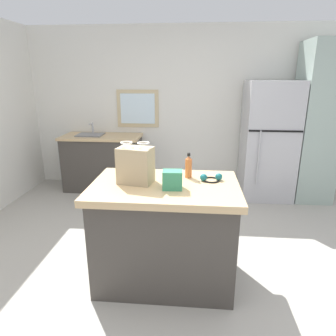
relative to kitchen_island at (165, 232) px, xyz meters
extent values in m
plane|color=#ADA89E|center=(0.07, -0.12, -0.46)|extent=(6.45, 6.45, 0.00)
cube|color=silver|center=(0.07, 2.57, 0.81)|extent=(5.11, 0.10, 2.55)
cube|color=#CCB78C|center=(-0.69, 2.51, 0.82)|extent=(0.68, 0.04, 0.60)
cube|color=white|center=(-0.69, 2.49, 0.82)|extent=(0.56, 0.02, 0.48)
cube|color=#423D38|center=(0.00, 0.00, -0.03)|extent=(1.17, 0.75, 0.86)
cube|color=tan|center=(0.00, 0.00, 0.42)|extent=(1.25, 0.83, 0.06)
cube|color=#B7B7BC|center=(1.34, 2.13, 0.40)|extent=(0.74, 0.71, 1.74)
cube|color=black|center=(1.34, 1.77, 0.61)|extent=(0.72, 0.01, 0.02)
cylinder|color=#B7B7BC|center=(1.14, 1.75, 0.23)|extent=(0.02, 0.02, 0.78)
cube|color=#9EB2A8|center=(1.99, 2.13, 0.67)|extent=(0.53, 0.67, 2.27)
cube|color=#423D38|center=(-1.24, 2.21, -0.04)|extent=(1.20, 0.56, 0.85)
cube|color=tan|center=(-1.24, 2.21, 0.41)|extent=(1.24, 0.60, 0.04)
cube|color=slate|center=(-1.42, 2.21, 0.38)|extent=(0.40, 0.32, 0.14)
cylinder|color=#B7B7BC|center=(-1.42, 2.35, 0.52)|extent=(0.03, 0.03, 0.18)
cylinder|color=#B7B7BC|center=(-1.42, 2.28, 0.60)|extent=(0.02, 0.14, 0.02)
cube|color=tan|center=(-0.25, 0.02, 0.61)|extent=(0.32, 0.24, 0.31)
torus|color=white|center=(-0.32, 0.02, 0.80)|extent=(0.12, 0.12, 0.01)
torus|color=white|center=(-0.18, 0.02, 0.80)|extent=(0.12, 0.12, 0.01)
cube|color=#388E66|center=(0.07, -0.10, 0.53)|extent=(0.16, 0.13, 0.15)
cylinder|color=#C66633|center=(0.19, 0.19, 0.54)|extent=(0.06, 0.06, 0.17)
cone|color=#C66633|center=(0.19, 0.19, 0.64)|extent=(0.06, 0.06, 0.03)
cylinder|color=black|center=(0.19, 0.19, 0.67)|extent=(0.03, 0.03, 0.02)
torus|color=black|center=(0.39, 0.12, 0.46)|extent=(0.18, 0.18, 0.01)
sphere|color=#19666B|center=(0.33, 0.11, 0.49)|extent=(0.06, 0.06, 0.06)
sphere|color=#19666B|center=(0.46, 0.14, 0.49)|extent=(0.06, 0.06, 0.06)
camera|label=1|loc=(0.24, -2.35, 1.32)|focal=31.87mm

